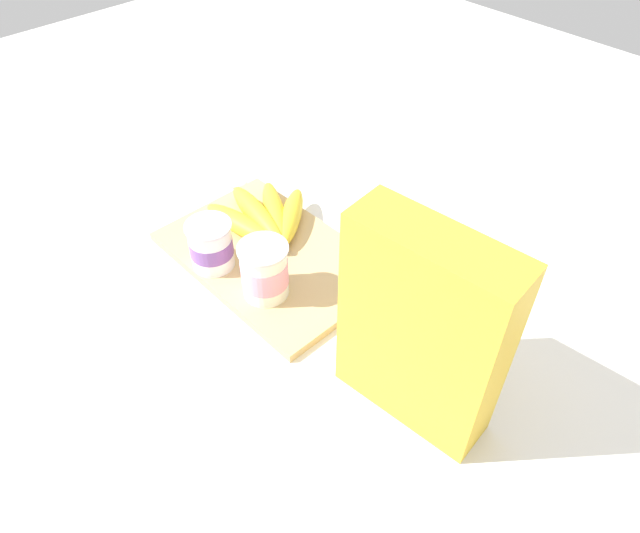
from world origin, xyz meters
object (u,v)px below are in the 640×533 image
yogurt_cup_back (211,245)px  banana_bunch (266,217)px  cereal_box (422,331)px  spoon (224,186)px  cutting_board (271,256)px  yogurt_cup_front (265,271)px

yogurt_cup_back → banana_bunch: yogurt_cup_back is taller
cereal_box → spoon: 0.57m
cutting_board → spoon: bearing=-16.4°
banana_bunch → yogurt_cup_back: bearing=97.9°
cutting_board → banana_bunch: bearing=-33.6°
cereal_box → banana_bunch: (0.39, -0.08, -0.11)m
cereal_box → yogurt_cup_back: size_ratio=3.49×
cereal_box → banana_bunch: cereal_box is taller
cutting_board → yogurt_cup_front: yogurt_cup_front is taller
yogurt_cup_front → banana_bunch: (0.12, -0.10, -0.03)m
cutting_board → cereal_box: 0.36m
cutting_board → cereal_box: size_ratio=1.27×
cutting_board → yogurt_cup_back: (0.04, 0.08, 0.05)m
cutting_board → yogurt_cup_front: bearing=135.5°
yogurt_cup_front → yogurt_cup_back: yogurt_cup_front is taller
cutting_board → yogurt_cup_back: bearing=62.5°
yogurt_cup_back → spoon: 0.23m
cutting_board → spoon: size_ratio=2.94×
spoon → yogurt_cup_back: bearing=139.8°
cereal_box → yogurt_cup_back: cereal_box is taller
cutting_board → yogurt_cup_front: 0.10m
cereal_box → cutting_board: bearing=167.0°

